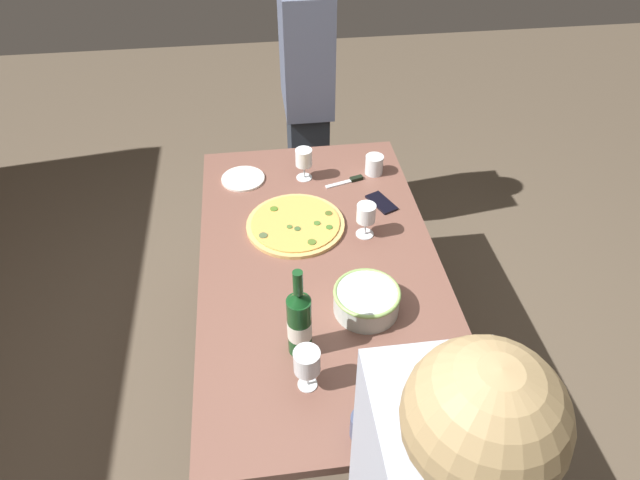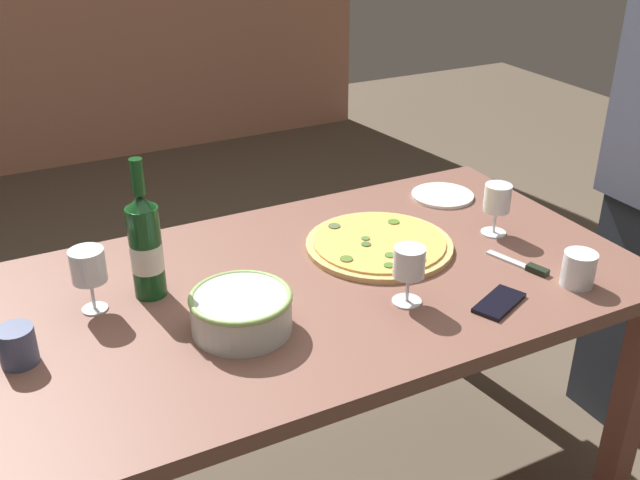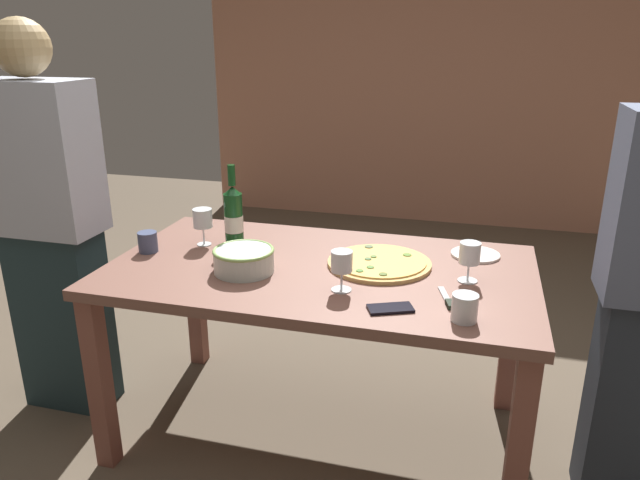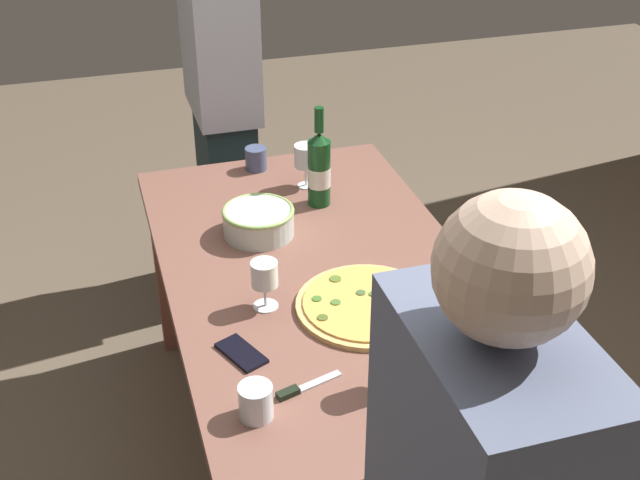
{
  "view_description": "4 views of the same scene",
  "coord_description": "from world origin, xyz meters",
  "px_view_note": "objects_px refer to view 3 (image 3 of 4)",
  "views": [
    {
      "loc": [
        -1.5,
        0.2,
        2.19
      ],
      "look_at": [
        0.0,
        0.0,
        0.86
      ],
      "focal_mm": 31.19,
      "sensor_mm": 36.0,
      "label": 1
    },
    {
      "loc": [
        -0.73,
        -1.42,
        1.67
      ],
      "look_at": [
        0.0,
        0.0,
        0.86
      ],
      "focal_mm": 41.31,
      "sensor_mm": 36.0,
      "label": 2
    },
    {
      "loc": [
        0.55,
        -2.02,
        1.59
      ],
      "look_at": [
        0.0,
        0.0,
        0.86
      ],
      "focal_mm": 33.22,
      "sensor_mm": 36.0,
      "label": 3
    },
    {
      "loc": [
        1.97,
        -0.59,
        2.1
      ],
      "look_at": [
        0.0,
        0.0,
        0.86
      ],
      "focal_mm": 46.87,
      "sensor_mm": 36.0,
      "label": 4
    }
  ],
  "objects_px": {
    "side_plate": "(475,254)",
    "cell_phone": "(390,308)",
    "cup_amber": "(148,242)",
    "serving_bowl": "(244,259)",
    "cup_ceramic": "(465,308)",
    "person_host": "(49,226)",
    "dining_table": "(320,289)",
    "wine_glass_near_pizza": "(342,264)",
    "pizza_knife": "(448,300)",
    "wine_glass_far_left": "(203,220)",
    "pizza": "(379,263)",
    "wine_glass_by_bottle": "(470,254)",
    "wine_bottle": "(234,217)"
  },
  "relations": [
    {
      "from": "dining_table",
      "to": "wine_glass_near_pizza",
      "type": "distance_m",
      "value": 0.3
    },
    {
      "from": "serving_bowl",
      "to": "cup_amber",
      "type": "distance_m",
      "value": 0.46
    },
    {
      "from": "pizza",
      "to": "wine_glass_by_bottle",
      "type": "distance_m",
      "value": 0.35
    },
    {
      "from": "cup_ceramic",
      "to": "person_host",
      "type": "xyz_separation_m",
      "value": [
        -1.69,
        0.25,
        0.04
      ]
    },
    {
      "from": "pizza",
      "to": "wine_glass_by_bottle",
      "type": "height_order",
      "value": "wine_glass_by_bottle"
    },
    {
      "from": "pizza_knife",
      "to": "cup_amber",
      "type": "bearing_deg",
      "value": 172.12
    },
    {
      "from": "wine_bottle",
      "to": "person_host",
      "type": "distance_m",
      "value": 0.77
    },
    {
      "from": "dining_table",
      "to": "serving_bowl",
      "type": "distance_m",
      "value": 0.32
    },
    {
      "from": "wine_glass_near_pizza",
      "to": "wine_glass_far_left",
      "type": "height_order",
      "value": "wine_glass_far_left"
    },
    {
      "from": "side_plate",
      "to": "cell_phone",
      "type": "bearing_deg",
      "value": -113.56
    },
    {
      "from": "person_host",
      "to": "pizza",
      "type": "bearing_deg",
      "value": 2.47
    },
    {
      "from": "wine_glass_far_left",
      "to": "wine_bottle",
      "type": "bearing_deg",
      "value": 3.19
    },
    {
      "from": "pizza_knife",
      "to": "person_host",
      "type": "relative_size",
      "value": 0.11
    },
    {
      "from": "serving_bowl",
      "to": "person_host",
      "type": "relative_size",
      "value": 0.14
    },
    {
      "from": "cell_phone",
      "to": "wine_glass_far_left",
      "type": "bearing_deg",
      "value": -139.63
    },
    {
      "from": "dining_table",
      "to": "cell_phone",
      "type": "distance_m",
      "value": 0.45
    },
    {
      "from": "wine_glass_by_bottle",
      "to": "serving_bowl",
      "type": "bearing_deg",
      "value": -171.24
    },
    {
      "from": "dining_table",
      "to": "cup_ceramic",
      "type": "distance_m",
      "value": 0.65
    },
    {
      "from": "wine_glass_near_pizza",
      "to": "side_plate",
      "type": "distance_m",
      "value": 0.65
    },
    {
      "from": "cell_phone",
      "to": "person_host",
      "type": "distance_m",
      "value": 1.48
    },
    {
      "from": "wine_glass_near_pizza",
      "to": "wine_glass_far_left",
      "type": "xyz_separation_m",
      "value": [
        -0.66,
        0.3,
        0.01
      ]
    },
    {
      "from": "serving_bowl",
      "to": "wine_glass_near_pizza",
      "type": "distance_m",
      "value": 0.4
    },
    {
      "from": "person_host",
      "to": "dining_table",
      "type": "bearing_deg",
      "value": 0.0
    },
    {
      "from": "dining_table",
      "to": "side_plate",
      "type": "xyz_separation_m",
      "value": [
        0.57,
        0.27,
        0.1
      ]
    },
    {
      "from": "wine_bottle",
      "to": "pizza_knife",
      "type": "height_order",
      "value": "wine_bottle"
    },
    {
      "from": "dining_table",
      "to": "cup_amber",
      "type": "bearing_deg",
      "value": -177.67
    },
    {
      "from": "wine_glass_near_pizza",
      "to": "side_plate",
      "type": "height_order",
      "value": "wine_glass_near_pizza"
    },
    {
      "from": "pizza",
      "to": "wine_glass_near_pizza",
      "type": "distance_m",
      "value": 0.29
    },
    {
      "from": "wine_glass_far_left",
      "to": "side_plate",
      "type": "distance_m",
      "value": 1.12
    },
    {
      "from": "wine_glass_by_bottle",
      "to": "pizza_knife",
      "type": "xyz_separation_m",
      "value": [
        -0.06,
        -0.19,
        -0.1
      ]
    },
    {
      "from": "dining_table",
      "to": "wine_glass_far_left",
      "type": "height_order",
      "value": "wine_glass_far_left"
    },
    {
      "from": "serving_bowl",
      "to": "cup_ceramic",
      "type": "relative_size",
      "value": 2.63
    },
    {
      "from": "dining_table",
      "to": "wine_glass_by_bottle",
      "type": "xyz_separation_m",
      "value": [
        0.55,
        -0.0,
        0.2
      ]
    },
    {
      "from": "wine_glass_far_left",
      "to": "cup_ceramic",
      "type": "xyz_separation_m",
      "value": [
        1.08,
        -0.42,
        -0.07
      ]
    },
    {
      "from": "cup_ceramic",
      "to": "serving_bowl",
      "type": "bearing_deg",
      "value": 166.53
    },
    {
      "from": "cup_amber",
      "to": "pizza_knife",
      "type": "relative_size",
      "value": 0.47
    },
    {
      "from": "serving_bowl",
      "to": "side_plate",
      "type": "distance_m",
      "value": 0.92
    },
    {
      "from": "cup_amber",
      "to": "person_host",
      "type": "xyz_separation_m",
      "value": [
        -0.43,
        -0.04,
        0.04
      ]
    },
    {
      "from": "serving_bowl",
      "to": "wine_glass_by_bottle",
      "type": "bearing_deg",
      "value": 8.76
    },
    {
      "from": "cup_amber",
      "to": "serving_bowl",
      "type": "bearing_deg",
      "value": -11.88
    },
    {
      "from": "wine_glass_by_bottle",
      "to": "wine_glass_far_left",
      "type": "xyz_separation_m",
      "value": [
        -1.08,
        0.11,
        0.01
      ]
    },
    {
      "from": "dining_table",
      "to": "person_host",
      "type": "relative_size",
      "value": 0.97
    },
    {
      "from": "serving_bowl",
      "to": "wine_bottle",
      "type": "height_order",
      "value": "wine_bottle"
    },
    {
      "from": "cup_amber",
      "to": "side_plate",
      "type": "height_order",
      "value": "cup_amber"
    },
    {
      "from": "serving_bowl",
      "to": "pizza_knife",
      "type": "xyz_separation_m",
      "value": [
        0.75,
        -0.07,
        -0.04
      ]
    },
    {
      "from": "wine_glass_near_pizza",
      "to": "wine_glass_far_left",
      "type": "distance_m",
      "value": 0.73
    },
    {
      "from": "pizza",
      "to": "pizza_knife",
      "type": "xyz_separation_m",
      "value": [
        0.28,
        -0.27,
        -0.0
      ]
    },
    {
      "from": "wine_glass_far_left",
      "to": "cup_ceramic",
      "type": "height_order",
      "value": "wine_glass_far_left"
    },
    {
      "from": "serving_bowl",
      "to": "person_host",
      "type": "xyz_separation_m",
      "value": [
        -0.88,
        0.06,
        0.03
      ]
    },
    {
      "from": "cup_amber",
      "to": "person_host",
      "type": "distance_m",
      "value": 0.43
    }
  ]
}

